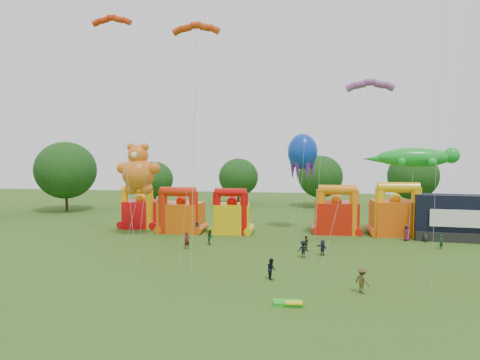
# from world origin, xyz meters

# --- Properties ---
(ground) EXTENTS (160.00, 160.00, 0.00)m
(ground) POSITION_xyz_m (0.00, 0.00, 0.00)
(ground) COLOR #375919
(ground) RESTS_ON ground
(tree_ring) EXTENTS (119.72, 121.78, 12.07)m
(tree_ring) POSITION_xyz_m (-1.14, 0.59, 6.26)
(tree_ring) COLOR #352314
(tree_ring) RESTS_ON ground
(bouncy_castle_0) EXTENTS (5.22, 4.54, 5.78)m
(bouncy_castle_0) POSITION_xyz_m (-17.62, 28.54, 2.21)
(bouncy_castle_0) COLOR red
(bouncy_castle_0) RESTS_ON ground
(bouncy_castle_1) EXTENTS (5.56, 4.64, 5.97)m
(bouncy_castle_1) POSITION_xyz_m (-11.17, 26.26, 2.27)
(bouncy_castle_1) COLOR #DF590C
(bouncy_castle_1) RESTS_ON ground
(bouncy_castle_2) EXTENTS (4.74, 3.92, 5.87)m
(bouncy_castle_2) POSITION_xyz_m (-4.48, 26.29, 2.25)
(bouncy_castle_2) COLOR #DEB60B
(bouncy_castle_2) RESTS_ON ground
(bouncy_castle_3) EXTENTS (5.41, 4.40, 6.28)m
(bouncy_castle_3) POSITION_xyz_m (8.73, 28.38, 2.38)
(bouncy_castle_3) COLOR red
(bouncy_castle_3) RESTS_ON ground
(bouncy_castle_4) EXTENTS (5.80, 4.81, 6.72)m
(bouncy_castle_4) POSITION_xyz_m (15.90, 28.05, 2.54)
(bouncy_castle_4) COLOR #E0510C
(bouncy_castle_4) RESTS_ON ground
(stage_trailer) EXTENTS (8.81, 4.05, 5.41)m
(stage_trailer) POSITION_xyz_m (21.97, 26.05, 2.61)
(stage_trailer) COLOR black
(stage_trailer) RESTS_ON ground
(teddy_bear_kite) EXTENTS (5.48, 4.39, 11.57)m
(teddy_bear_kite) POSITION_xyz_m (-15.53, 22.67, 7.46)
(teddy_bear_kite) COLOR orange
(teddy_bear_kite) RESTS_ON ground
(gecko_kite) EXTENTS (11.82, 8.57, 11.03)m
(gecko_kite) POSITION_xyz_m (17.63, 27.35, 6.39)
(gecko_kite) COLOR green
(gecko_kite) RESTS_ON ground
(octopus_kite) EXTENTS (3.93, 7.25, 12.84)m
(octopus_kite) POSITION_xyz_m (4.06, 28.79, 7.31)
(octopus_kite) COLOR #0B35AA
(octopus_kite) RESTS_ON ground
(parafoil_kites) EXTENTS (33.01, 11.78, 26.87)m
(parafoil_kites) POSITION_xyz_m (-4.68, 15.98, 11.25)
(parafoil_kites) COLOR #BF3309
(parafoil_kites) RESTS_ON ground
(diamond_kites) EXTENTS (25.16, 20.52, 37.78)m
(diamond_kites) POSITION_xyz_m (2.17, 13.91, 15.82)
(diamond_kites) COLOR red
(diamond_kites) RESTS_ON ground
(folded_kite_bundle) EXTENTS (2.06, 1.20, 0.31)m
(folded_kite_bundle) POSITION_xyz_m (3.50, 1.86, 0.14)
(folded_kite_bundle) COLOR green
(folded_kite_bundle) RESTS_ON ground
(spectator_0) EXTENTS (0.88, 0.65, 1.63)m
(spectator_0) POSITION_xyz_m (-8.65, 24.76, 0.82)
(spectator_0) COLOR #212437
(spectator_0) RESTS_ON ground
(spectator_1) EXTENTS (0.78, 0.76, 1.80)m
(spectator_1) POSITION_xyz_m (-7.85, 17.03, 0.90)
(spectator_1) COLOR #54181D
(spectator_1) RESTS_ON ground
(spectator_2) EXTENTS (0.80, 0.93, 1.68)m
(spectator_2) POSITION_xyz_m (-5.85, 19.61, 0.84)
(spectator_2) COLOR #16371A
(spectator_2) RESTS_ON ground
(spectator_3) EXTENTS (1.12, 0.67, 1.69)m
(spectator_3) POSITION_xyz_m (4.52, 15.00, 0.84)
(spectator_3) COLOR black
(spectator_3) RESTS_ON ground
(spectator_4) EXTENTS (0.70, 1.02, 1.61)m
(spectator_4) POSITION_xyz_m (4.82, 18.12, 0.81)
(spectator_4) COLOR #3E2C19
(spectator_4) RESTS_ON ground
(spectator_5) EXTENTS (1.27, 1.42, 1.57)m
(spectator_5) POSITION_xyz_m (6.43, 16.31, 0.78)
(spectator_5) COLOR #242239
(spectator_5) RESTS_ON ground
(spectator_6) EXTENTS (1.11, 1.01, 1.90)m
(spectator_6) POSITION_xyz_m (16.51, 24.67, 0.95)
(spectator_6) COLOR maroon
(spectator_6) RESTS_ON ground
(spectator_7) EXTENTS (0.64, 0.68, 1.57)m
(spectator_7) POSITION_xyz_m (19.20, 20.88, 0.78)
(spectator_7) COLOR #153619
(spectator_7) RESTS_ON ground
(spectator_8) EXTENTS (0.90, 1.01, 1.72)m
(spectator_8) POSITION_xyz_m (1.90, 7.55, 0.86)
(spectator_8) COLOR black
(spectator_8) RESTS_ON ground
(spectator_9) EXTENTS (1.35, 1.40, 1.92)m
(spectator_9) POSITION_xyz_m (8.81, 5.06, 0.96)
(spectator_9) COLOR #48401D
(spectator_9) RESTS_ON ground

